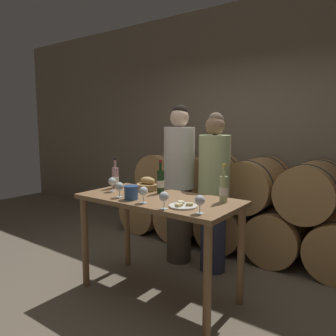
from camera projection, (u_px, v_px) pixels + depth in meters
The scene contains 17 objects.
ground_plane at pixel (159, 294), 3.05m from camera, with size 10.00×10.00×0.00m, color #726654.
stone_wall_back at pixel (251, 122), 4.49m from camera, with size 10.00×0.12×3.20m.
barrel_stack at pixel (231, 204), 4.19m from camera, with size 3.18×0.87×1.17m.
tasting_table at pixel (159, 212), 2.95m from camera, with size 1.46×0.71×0.92m.
person_left at pixel (179, 183), 3.69m from camera, with size 0.34×0.34×1.78m.
person_right at pixel (214, 192), 3.44m from camera, with size 0.33×0.33×1.69m.
wine_bottle_red at pixel (161, 181), 3.09m from camera, with size 0.07×0.07×0.32m.
wine_bottle_white at pixel (224, 189), 2.74m from camera, with size 0.07×0.07×0.32m.
wine_bottle_rose at pixel (115, 177), 3.35m from camera, with size 0.07×0.07×0.31m.
blue_crock at pixel (131, 192), 2.85m from camera, with size 0.13×0.13×0.12m.
bread_basket at pixel (148, 185), 3.25m from camera, with size 0.22×0.22×0.13m.
cheese_plate at pixel (183, 206), 2.59m from camera, with size 0.23×0.23×0.04m.
wine_glass_far_left at pixel (112, 182), 3.17m from camera, with size 0.08×0.08×0.14m.
wine_glass_left at pixel (119, 187), 2.92m from camera, with size 0.08×0.08×0.14m.
wine_glass_center at pixel (143, 192), 2.71m from camera, with size 0.08×0.08×0.14m.
wine_glass_right at pixel (164, 197), 2.51m from camera, with size 0.08×0.08×0.14m.
wine_glass_far_right at pixel (200, 201), 2.39m from camera, with size 0.08×0.08×0.14m.
Camera 1 is at (1.76, -2.27, 1.58)m, focal length 35.00 mm.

